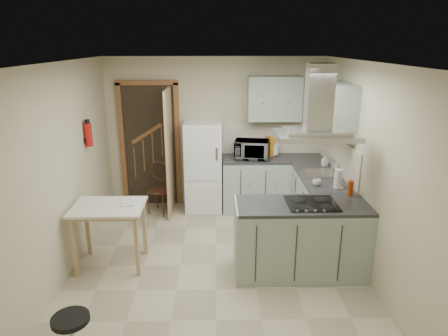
{
  "coord_description": "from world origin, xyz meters",
  "views": [
    {
      "loc": [
        0.0,
        -4.49,
        2.71
      ],
      "look_at": [
        0.11,
        0.45,
        1.15
      ],
      "focal_mm": 32.0,
      "sensor_mm": 36.0,
      "label": 1
    }
  ],
  "objects_px": {
    "drop_leaf_table": "(111,236)",
    "bentwood_chair": "(160,190)",
    "fridge": "(203,167)",
    "extractor_hood": "(316,136)",
    "peninsula": "(301,239)",
    "microwave": "(251,149)"
  },
  "relations": [
    {
      "from": "fridge",
      "to": "drop_leaf_table",
      "type": "xyz_separation_m",
      "value": [
        -1.11,
        -1.77,
        -0.35
      ]
    },
    {
      "from": "peninsula",
      "to": "bentwood_chair",
      "type": "relative_size",
      "value": 1.99
    },
    {
      "from": "peninsula",
      "to": "extractor_hood",
      "type": "xyz_separation_m",
      "value": [
        0.1,
        0.0,
        1.27
      ]
    },
    {
      "from": "drop_leaf_table",
      "to": "bentwood_chair",
      "type": "relative_size",
      "value": 1.11
    },
    {
      "from": "fridge",
      "to": "peninsula",
      "type": "relative_size",
      "value": 0.97
    },
    {
      "from": "fridge",
      "to": "extractor_hood",
      "type": "xyz_separation_m",
      "value": [
        1.32,
        -1.98,
        0.97
      ]
    },
    {
      "from": "fridge",
      "to": "bentwood_chair",
      "type": "relative_size",
      "value": 1.93
    },
    {
      "from": "fridge",
      "to": "drop_leaf_table",
      "type": "relative_size",
      "value": 1.74
    },
    {
      "from": "fridge",
      "to": "drop_leaf_table",
      "type": "height_order",
      "value": "fridge"
    },
    {
      "from": "fridge",
      "to": "bentwood_chair",
      "type": "height_order",
      "value": "fridge"
    },
    {
      "from": "peninsula",
      "to": "fridge",
      "type": "bearing_deg",
      "value": 121.74
    },
    {
      "from": "extractor_hood",
      "to": "bentwood_chair",
      "type": "distance_m",
      "value": 3.06
    },
    {
      "from": "drop_leaf_table",
      "to": "bentwood_chair",
      "type": "height_order",
      "value": "drop_leaf_table"
    },
    {
      "from": "extractor_hood",
      "to": "bentwood_chair",
      "type": "xyz_separation_m",
      "value": [
        -2.04,
        1.84,
        -1.33
      ]
    },
    {
      "from": "microwave",
      "to": "fridge",
      "type": "bearing_deg",
      "value": -173.66
    },
    {
      "from": "bentwood_chair",
      "to": "microwave",
      "type": "distance_m",
      "value": 1.65
    },
    {
      "from": "extractor_hood",
      "to": "bentwood_chair",
      "type": "relative_size",
      "value": 1.16
    },
    {
      "from": "peninsula",
      "to": "microwave",
      "type": "height_order",
      "value": "microwave"
    },
    {
      "from": "peninsula",
      "to": "extractor_hood",
      "type": "bearing_deg",
      "value": 0.0
    },
    {
      "from": "extractor_hood",
      "to": "drop_leaf_table",
      "type": "relative_size",
      "value": 1.05
    },
    {
      "from": "peninsula",
      "to": "bentwood_chair",
      "type": "distance_m",
      "value": 2.68
    },
    {
      "from": "bentwood_chair",
      "to": "drop_leaf_table",
      "type": "bearing_deg",
      "value": -79.9
    }
  ]
}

